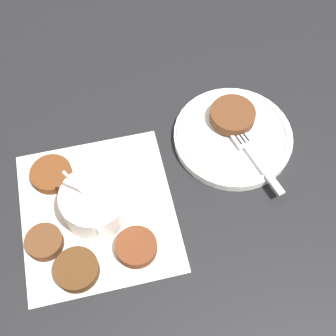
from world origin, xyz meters
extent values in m
plane|color=black|center=(0.00, 0.00, 0.00)|extent=(4.00, 4.00, 0.00)
cube|color=silver|center=(-0.01, -0.01, 0.00)|extent=(0.27, 0.25, 0.00)
cylinder|color=white|center=(-0.01, -0.01, 0.03)|extent=(0.11, 0.11, 0.05)
cylinder|color=orange|center=(-0.01, -0.01, 0.02)|extent=(0.09, 0.09, 0.03)
cone|color=white|center=(0.04, -0.01, 0.05)|extent=(0.02, 0.02, 0.02)
cylinder|color=silver|center=(-0.02, -0.03, 0.06)|extent=(0.02, 0.04, 0.09)
cylinder|color=#5A2F15|center=(-0.09, -0.07, 0.01)|extent=(0.07, 0.07, 0.02)
cylinder|color=#482B15|center=(0.08, -0.06, 0.01)|extent=(0.07, 0.07, 0.02)
cylinder|color=#52301A|center=(0.03, -0.10, 0.01)|extent=(0.06, 0.06, 0.02)
cylinder|color=#5B2D18|center=(0.07, 0.04, 0.01)|extent=(0.06, 0.06, 0.02)
cylinder|color=white|center=(-0.09, 0.24, 0.01)|extent=(0.21, 0.21, 0.02)
torus|color=white|center=(-0.09, 0.24, 0.02)|extent=(0.20, 0.20, 0.01)
cylinder|color=#512D19|center=(-0.12, 0.25, 0.03)|extent=(0.08, 0.08, 0.02)
cube|color=silver|center=(-0.01, 0.27, 0.02)|extent=(0.10, 0.04, 0.00)
cube|color=silver|center=(-0.09, 0.25, 0.02)|extent=(0.07, 0.04, 0.00)
cube|color=black|center=(-0.09, 0.26, 0.03)|extent=(0.05, 0.01, 0.00)
cube|color=black|center=(-0.09, 0.25, 0.03)|extent=(0.05, 0.01, 0.00)
cube|color=black|center=(-0.09, 0.24, 0.03)|extent=(0.05, 0.01, 0.00)
camera|label=1|loc=(0.32, 0.02, 0.69)|focal=50.00mm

